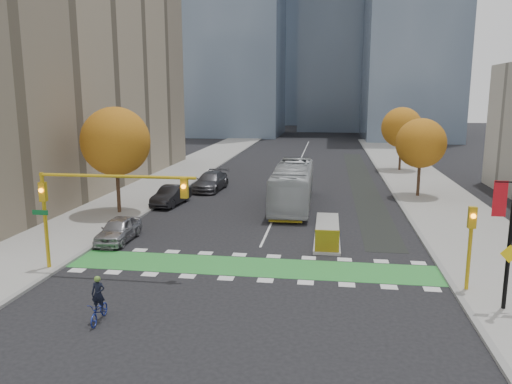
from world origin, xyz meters
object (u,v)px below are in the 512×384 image
(tree_east_far, at_px, (402,128))
(traffic_signal_east, at_px, (471,236))
(parked_car_a, at_px, (119,229))
(hazard_board, at_px, (327,241))
(tree_west, at_px, (116,141))
(tree_east_near, at_px, (421,143))
(bus, at_px, (293,185))
(parked_car_c, at_px, (211,181))
(traffic_signal_west, at_px, (90,196))
(cyclist, at_px, (99,306))
(parked_car_b, at_px, (171,196))

(tree_east_far, distance_m, traffic_signal_east, 38.64)
(tree_east_far, relative_size, parked_car_a, 1.71)
(hazard_board, distance_m, tree_west, 18.44)
(tree_east_far, bearing_deg, traffic_signal_east, -92.97)
(tree_east_near, relative_size, bus, 0.56)
(bus, xyz_separation_m, parked_car_c, (-8.36, 5.86, -0.90))
(bus, bearing_deg, traffic_signal_west, -118.24)
(cyclist, distance_m, bus, 23.47)
(hazard_board, distance_m, traffic_signal_west, 13.23)
(tree_east_near, bearing_deg, hazard_board, -114.20)
(tree_east_near, bearing_deg, tree_west, -157.38)
(parked_car_a, xyz_separation_m, parked_car_c, (1.73, 17.56, 0.10))
(hazard_board, bearing_deg, cyclist, -131.98)
(traffic_signal_west, height_order, parked_car_b, traffic_signal_west)
(tree_east_far, distance_m, cyclist, 47.53)
(traffic_signal_west, xyz_separation_m, parked_car_c, (0.66, 23.07, -3.17))
(hazard_board, xyz_separation_m, parked_car_b, (-13.00, 11.43, 0.01))
(parked_car_b, bearing_deg, parked_car_a, -83.24)
(tree_west, relative_size, parked_car_a, 1.84)
(traffic_signal_west, bearing_deg, tree_west, 108.02)
(traffic_signal_west, xyz_separation_m, bus, (9.02, 17.21, -2.28))
(hazard_board, distance_m, cyclist, 13.60)
(parked_car_b, bearing_deg, parked_car_c, 82.74)
(tree_east_far, xyz_separation_m, traffic_signal_west, (-20.43, -38.51, -1.21))
(traffic_signal_west, distance_m, bus, 19.57)
(parked_car_a, bearing_deg, tree_east_far, 55.87)
(tree_east_near, distance_m, cyclist, 33.00)
(bus, relative_size, parked_car_b, 2.58)
(tree_east_far, bearing_deg, bus, -118.17)
(traffic_signal_east, bearing_deg, tree_east_near, 86.19)
(hazard_board, bearing_deg, parked_car_b, 138.67)
(parked_car_a, distance_m, parked_car_c, 17.65)
(hazard_board, relative_size, traffic_signal_east, 0.34)
(bus, height_order, parked_car_b, bus)
(hazard_board, xyz_separation_m, traffic_signal_west, (-11.93, -4.71, 3.23))
(tree_west, height_order, parked_car_c, tree_west)
(hazard_board, bearing_deg, parked_car_a, 176.48)
(parked_car_b, bearing_deg, bus, 12.80)
(cyclist, distance_m, parked_car_b, 21.90)
(hazard_board, xyz_separation_m, bus, (-2.91, 12.50, 0.96))
(traffic_signal_east, relative_size, parked_car_b, 0.84)
(tree_east_far, height_order, cyclist, tree_east_far)
(parked_car_a, height_order, parked_car_c, parked_car_c)
(traffic_signal_east, distance_m, bus, 19.64)
(traffic_signal_east, height_order, parked_car_b, traffic_signal_east)
(tree_west, xyz_separation_m, tree_east_far, (24.50, 26.00, -0.38))
(traffic_signal_east, bearing_deg, tree_west, 150.93)
(bus, bearing_deg, parked_car_c, 144.40)
(tree_east_near, height_order, traffic_signal_east, tree_east_near)
(traffic_signal_west, bearing_deg, traffic_signal_east, 0.01)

